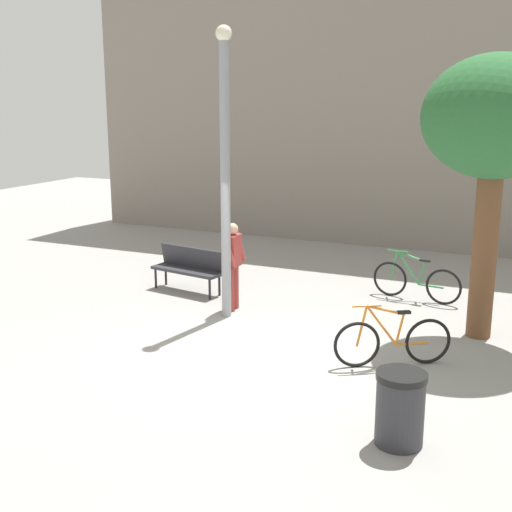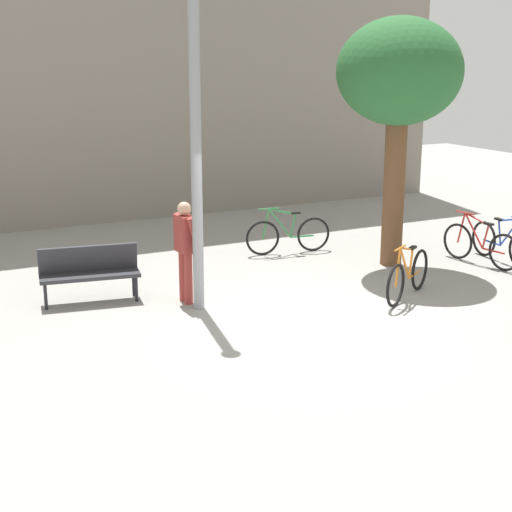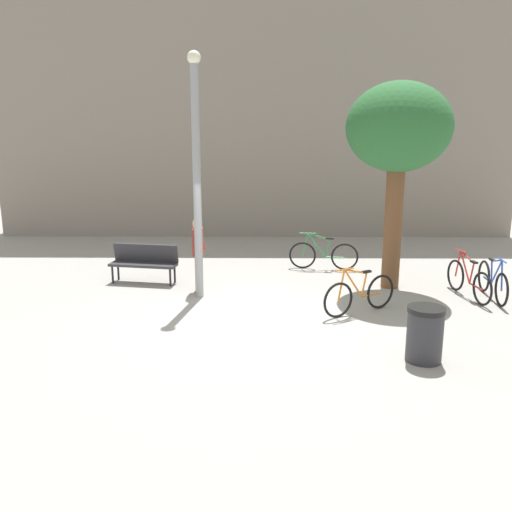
{
  "view_description": "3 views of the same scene",
  "coord_description": "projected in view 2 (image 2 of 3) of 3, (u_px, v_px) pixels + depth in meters",
  "views": [
    {
      "loc": [
        4.14,
        -9.02,
        3.92
      ],
      "look_at": [
        -0.56,
        1.41,
        1.2
      ],
      "focal_mm": 46.65,
      "sensor_mm": 36.0,
      "label": 1
    },
    {
      "loc": [
        -5.58,
        -9.4,
        3.94
      ],
      "look_at": [
        -0.26,
        1.14,
        0.82
      ],
      "focal_mm": 53.78,
      "sensor_mm": 36.0,
      "label": 2
    },
    {
      "loc": [
        0.21,
        -9.85,
        3.53
      ],
      "look_at": [
        0.09,
        1.31,
        0.94
      ],
      "focal_mm": 37.59,
      "sensor_mm": 36.0,
      "label": 3
    }
  ],
  "objects": [
    {
      "name": "ground_plane",
      "position": [
        306.0,
        324.0,
        11.55
      ],
      "size": [
        36.0,
        36.0,
        0.0
      ],
      "primitive_type": "plane",
      "color": "gray"
    },
    {
      "name": "building_facade",
      "position": [
        114.0,
        49.0,
        18.57
      ],
      "size": [
        17.53,
        2.0,
        8.12
      ],
      "primitive_type": "cube",
      "color": "gray",
      "rests_on": "ground_plane"
    },
    {
      "name": "lamppost",
      "position": [
        196.0,
        134.0,
        11.56
      ],
      "size": [
        0.28,
        0.28,
        5.12
      ],
      "color": "gray",
      "rests_on": "ground_plane"
    },
    {
      "name": "person_by_lamppost",
      "position": [
        185.0,
        245.0,
        12.33
      ],
      "size": [
        0.29,
        0.6,
        1.67
      ],
      "color": "#9E3833",
      "rests_on": "ground_plane"
    },
    {
      "name": "park_bench",
      "position": [
        89.0,
        269.0,
        12.49
      ],
      "size": [
        1.66,
        0.73,
        0.92
      ],
      "color": "#2D2D33",
      "rests_on": "ground_plane"
    },
    {
      "name": "plaza_tree",
      "position": [
        399.0,
        77.0,
        13.95
      ],
      "size": [
        2.31,
        2.31,
        4.62
      ],
      "color": "brown",
      "rests_on": "ground_plane"
    },
    {
      "name": "bicycle_blue",
      "position": [
        503.0,
        243.0,
        14.87
      ],
      "size": [
        0.18,
        1.81,
        0.97
      ],
      "color": "black",
      "rests_on": "ground_plane"
    },
    {
      "name": "bicycle_orange",
      "position": [
        408.0,
        276.0,
        12.69
      ],
      "size": [
        1.57,
        0.99,
        0.97
      ],
      "color": "black",
      "rests_on": "ground_plane"
    },
    {
      "name": "bicycle_green",
      "position": [
        288.0,
        235.0,
        15.56
      ],
      "size": [
        1.8,
        0.32,
        0.97
      ],
      "color": "black",
      "rests_on": "ground_plane"
    },
    {
      "name": "bicycle_red",
      "position": [
        480.0,
        245.0,
        14.73
      ],
      "size": [
        0.34,
        1.8,
        0.97
      ],
      "color": "black",
      "rests_on": "ground_plane"
    }
  ]
}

